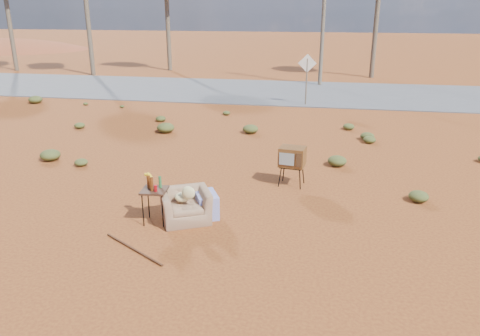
# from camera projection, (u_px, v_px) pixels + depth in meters

# --- Properties ---
(ground) EXTENTS (140.00, 140.00, 0.00)m
(ground) POSITION_uv_depth(u_px,v_px,m) (202.00, 220.00, 9.53)
(ground) COLOR brown
(ground) RESTS_ON ground
(highway) EXTENTS (140.00, 7.00, 0.04)m
(highway) POSITION_uv_depth(u_px,v_px,m) (278.00, 92.00, 23.45)
(highway) COLOR #565659
(highway) RESTS_ON ground
(armchair) EXTENTS (1.27, 1.16, 0.85)m
(armchair) POSITION_uv_depth(u_px,v_px,m) (189.00, 201.00, 9.44)
(armchair) COLOR #876449
(armchair) RESTS_ON ground
(tv_unit) EXTENTS (0.66, 0.56, 0.96)m
(tv_unit) POSITION_uv_depth(u_px,v_px,m) (292.00, 157.00, 11.14)
(tv_unit) COLOR black
(tv_unit) RESTS_ON ground
(side_table) EXTENTS (0.53, 0.53, 1.00)m
(side_table) POSITION_uv_depth(u_px,v_px,m) (153.00, 188.00, 9.24)
(side_table) COLOR #3C2215
(side_table) RESTS_ON ground
(rusty_bar) EXTENTS (1.41, 0.92, 0.04)m
(rusty_bar) POSITION_uv_depth(u_px,v_px,m) (134.00, 249.00, 8.36)
(rusty_bar) COLOR #4B2614
(rusty_bar) RESTS_ON ground
(road_sign) EXTENTS (0.78, 0.06, 2.19)m
(road_sign) POSITION_uv_depth(u_px,v_px,m) (307.00, 70.00, 19.92)
(road_sign) COLOR brown
(road_sign) RESTS_ON ground
(utility_pole_center) EXTENTS (1.40, 0.20, 8.00)m
(utility_pole_center) POSITION_uv_depth(u_px,v_px,m) (324.00, 5.00, 24.07)
(utility_pole_center) COLOR brown
(utility_pole_center) RESTS_ON ground
(scrub_patch) EXTENTS (17.49, 8.07, 0.33)m
(scrub_patch) POSITION_uv_depth(u_px,v_px,m) (213.00, 149.00, 13.72)
(scrub_patch) COLOR #484D22
(scrub_patch) RESTS_ON ground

